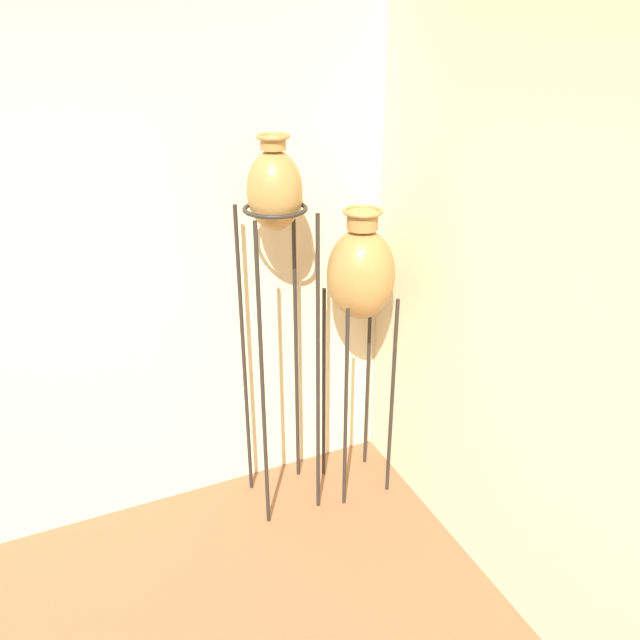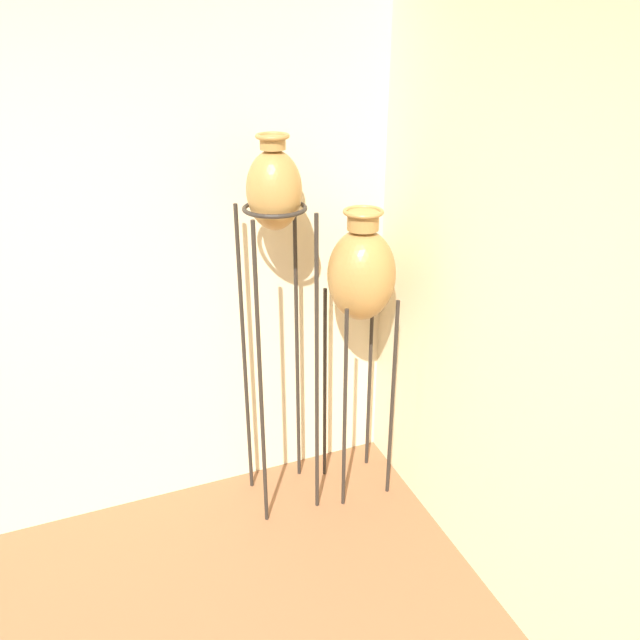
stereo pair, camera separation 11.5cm
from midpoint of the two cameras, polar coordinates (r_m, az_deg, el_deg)
The scene contains 2 objects.
vase_stand_tall at distance 2.82m, azimuth -2.97°, elevation 10.12°, with size 0.31×0.31×1.95m.
vase_stand_medium at distance 3.05m, azimuth 4.89°, elevation 3.91°, with size 0.33×0.33×1.59m.
Camera 2 is at (0.56, -0.80, 2.36)m, focal length 35.00 mm.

